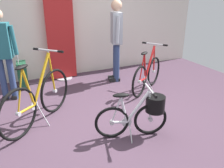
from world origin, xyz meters
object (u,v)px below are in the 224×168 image
object	(u,v)px
display_bike_right	(38,99)
visitor_near_wall	(116,36)
folding_bike_foreground	(141,112)
floor_banner_stand	(61,42)
display_bike_left	(147,74)
rolling_suitcase	(23,74)
visitor_browsing	(2,50)

from	to	relation	value
display_bike_right	visitor_near_wall	world-z (taller)	visitor_near_wall
folding_bike_foreground	display_bike_right	world-z (taller)	display_bike_right
folding_bike_foreground	display_bike_right	xyz separation A→B (m)	(-1.20, 0.92, 0.04)
floor_banner_stand	folding_bike_foreground	world-z (taller)	floor_banner_stand
display_bike_left	folding_bike_foreground	bearing A→B (deg)	-125.85
display_bike_left	visitor_near_wall	size ratio (longest dim) A/B	0.65
floor_banner_stand	visitor_near_wall	bearing A→B (deg)	-29.29
folding_bike_foreground	display_bike_right	size ratio (longest dim) A/B	0.85
display_bike_left	display_bike_right	world-z (taller)	display_bike_right
visitor_near_wall	folding_bike_foreground	bearing A→B (deg)	-106.86
display_bike_right	rolling_suitcase	size ratio (longest dim) A/B	1.39
display_bike_right	visitor_browsing	world-z (taller)	visitor_browsing
visitor_near_wall	visitor_browsing	bearing A→B (deg)	-178.53
rolling_suitcase	visitor_browsing	bearing A→B (deg)	-121.25
floor_banner_stand	visitor_browsing	distance (m)	1.34
display_bike_left	visitor_near_wall	world-z (taller)	visitor_near_wall
display_bike_left	display_bike_right	distance (m)	2.17
folding_bike_foreground	visitor_near_wall	size ratio (longest dim) A/B	0.57
floor_banner_stand	rolling_suitcase	distance (m)	1.07
display_bike_left	rolling_suitcase	size ratio (longest dim) A/B	1.34
floor_banner_stand	display_bike_left	bearing A→B (deg)	-45.81
display_bike_right	visitor_near_wall	xyz separation A→B (m)	(1.83, 1.16, 0.59)
floor_banner_stand	folding_bike_foreground	xyz separation A→B (m)	(0.41, -2.67, -0.49)
display_bike_left	rolling_suitcase	world-z (taller)	display_bike_left
folding_bike_foreground	display_bike_left	distance (m)	1.59
floor_banner_stand	visitor_near_wall	world-z (taller)	floor_banner_stand
display_bike_right	visitor_near_wall	bearing A→B (deg)	32.40
display_bike_right	visitor_browsing	bearing A→B (deg)	108.88
folding_bike_foreground	rolling_suitcase	world-z (taller)	rolling_suitcase
folding_bike_foreground	visitor_browsing	world-z (taller)	visitor_browsing
visitor_browsing	display_bike_right	bearing A→B (deg)	-71.12
floor_banner_stand	rolling_suitcase	bearing A→B (deg)	-168.96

